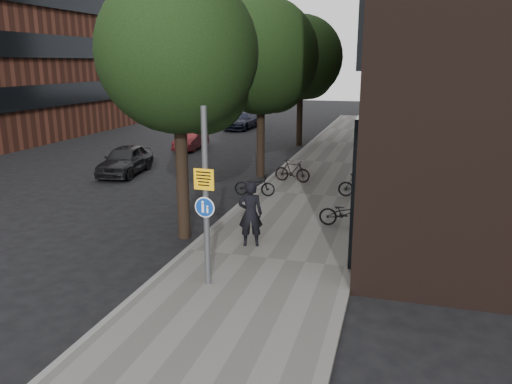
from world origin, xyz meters
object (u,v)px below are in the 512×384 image
(pedestrian, at_px, (250,214))
(parked_bike_facade_near, at_px, (346,213))
(signpost, at_px, (206,198))
(parked_car_near, at_px, (125,160))

(pedestrian, distance_m, parked_bike_facade_near, 3.37)
(signpost, xyz_separation_m, parked_car_near, (-8.08, 10.28, -1.50))
(pedestrian, height_order, parked_bike_facade_near, pedestrian)
(signpost, bearing_deg, parked_car_near, 131.12)
(parked_bike_facade_near, bearing_deg, signpost, 152.76)
(parked_bike_facade_near, bearing_deg, parked_car_near, 63.82)
(pedestrian, bearing_deg, parked_car_near, -59.40)
(parked_bike_facade_near, distance_m, parked_car_near, 11.91)
(pedestrian, xyz_separation_m, parked_bike_facade_near, (2.35, 2.37, -0.48))
(parked_car_near, bearing_deg, pedestrian, -49.79)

